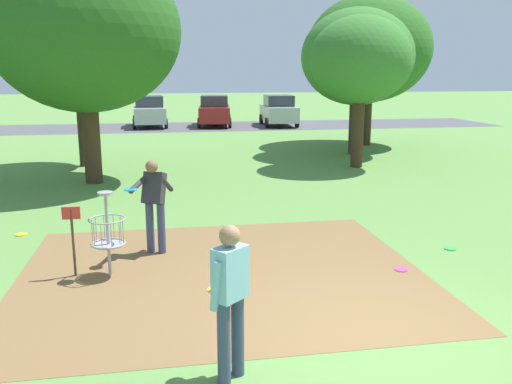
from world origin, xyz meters
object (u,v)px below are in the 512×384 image
tree_far_left (78,41)px  parked_car_center_left (215,111)px  frisbee_far_left (450,249)px  tree_mid_right (357,57)px  frisbee_far_right (21,234)px  parked_car_leftmost (149,111)px  frisbee_mid_grass (401,270)px  tree_near_right (369,49)px  tree_mid_center (84,31)px  disc_golf_basket (104,231)px  player_foreground_watching (230,294)px  tree_mid_left (360,60)px  player_throwing (154,200)px  parked_car_center_right (279,111)px

tree_far_left → parked_car_center_left: tree_far_left is taller
frisbee_far_left → tree_mid_right: 12.49m
frisbee_far_right → parked_car_leftmost: bearing=84.4°
frisbee_mid_grass → tree_mid_right: (3.72, 12.54, 3.76)m
tree_near_right → tree_mid_center: bearing=-148.7°
disc_golf_basket → parked_car_leftmost: bearing=89.4°
frisbee_far_left → tree_mid_right: bearing=78.6°
tree_near_right → tree_mid_right: (-1.46, -2.56, -0.42)m
player_foreground_watching → tree_mid_left: 13.96m
disc_golf_basket → tree_near_right: tree_near_right is taller
frisbee_far_left → tree_mid_center: tree_mid_center is taller
player_throwing → frisbee_far_left: 5.52m
disc_golf_basket → frisbee_far_left: size_ratio=6.52×
parked_car_leftmost → tree_mid_left: bearing=-64.7°
tree_near_right → parked_car_center_left: size_ratio=1.49×
tree_near_right → tree_mid_right: bearing=-119.7°
player_foreground_watching → tree_mid_center: (-2.68, 11.08, 3.38)m
tree_mid_left → parked_car_center_left: bearing=102.6°
disc_golf_basket → frisbee_mid_grass: bearing=-6.8°
tree_mid_center → tree_far_left: 3.16m
tree_near_right → parked_car_center_right: tree_near_right is taller
parked_car_center_right → frisbee_far_left: bearing=-94.5°
player_foreground_watching → tree_mid_center: size_ratio=0.26×
tree_mid_right → tree_far_left: bearing=-174.0°
frisbee_far_left → parked_car_center_left: size_ratio=0.05×
player_throwing → frisbee_mid_grass: player_throwing is taller
player_throwing → parked_car_center_right: size_ratio=0.40×
player_throwing → frisbee_far_right: (-2.69, 1.58, -0.98)m
frisbee_far_right → frisbee_far_left: bearing=-16.1°
tree_mid_right → parked_car_center_right: (-0.49, 11.95, -2.85)m
frisbee_far_left → tree_far_left: bearing=126.6°
frisbee_far_left → tree_near_right: bearing=75.0°
parked_car_center_left → parked_car_center_right: (3.88, -0.46, 0.00)m
frisbee_mid_grass → parked_car_center_left: bearing=91.5°
player_foreground_watching → player_throwing: (-0.82, 4.31, 0.02)m
frisbee_far_left → parked_car_leftmost: bearing=103.7°
frisbee_mid_grass → tree_mid_left: tree_mid_left is taller
frisbee_mid_grass → parked_car_leftmost: (-4.54, 25.13, 0.91)m
frisbee_mid_grass → tree_mid_center: tree_mid_center is taller
tree_mid_left → player_throwing: bearing=-130.1°
disc_golf_basket → player_throwing: (0.78, 1.03, 0.23)m
player_throwing → frisbee_far_right: player_throwing is taller
tree_near_right → parked_car_center_left: tree_near_right is taller
tree_near_right → tree_far_left: bearing=-162.7°
disc_golf_basket → player_throwing: size_ratio=0.81×
frisbee_far_left → parked_car_center_right: (1.86, 23.62, 0.91)m
frisbee_far_right → tree_mid_right: (10.43, 9.35, 3.76)m
parked_car_leftmost → player_foreground_watching: bearing=-87.2°
player_throwing → tree_mid_left: bearing=49.9°
disc_golf_basket → tree_far_left: 11.56m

